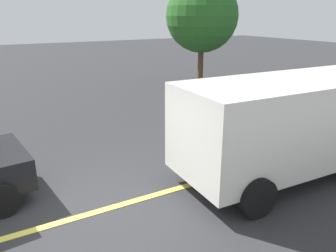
{
  "coord_description": "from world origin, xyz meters",
  "views": [
    {
      "loc": [
        -1.3,
        -5.35,
        3.5
      ],
      "look_at": [
        2.34,
        0.96,
        1.07
      ],
      "focal_mm": 35.91,
      "sensor_mm": 36.0,
      "label": 1
    }
  ],
  "objects": [
    {
      "name": "lane_marking_centre",
      "position": [
        3.0,
        0.0,
        0.01
      ],
      "size": [
        28.0,
        0.16,
        0.01
      ],
      "primitive_type": "cube",
      "color": "#E0D14C"
    },
    {
      "name": "tree_left_verge",
      "position": [
        8.61,
        8.54,
        3.41
      ],
      "size": [
        3.49,
        3.49,
        5.16
      ],
      "color": "#513823",
      "rests_on": "ground_plane"
    },
    {
      "name": "white_van",
      "position": [
        4.57,
        -0.64,
        1.27
      ],
      "size": [
        5.29,
        2.46,
        2.2
      ],
      "color": "silver",
      "rests_on": "ground_plane"
    },
    {
      "name": "ground_plane",
      "position": [
        0.0,
        0.0,
        0.0
      ],
      "size": [
        80.0,
        80.0,
        0.0
      ],
      "primitive_type": "plane",
      "color": "#2D2D30"
    }
  ]
}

